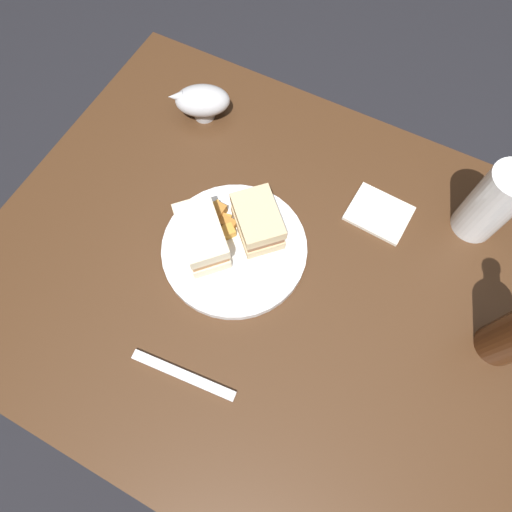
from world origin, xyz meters
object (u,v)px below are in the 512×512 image
pint_glass (490,206)px  fork (183,375)px  plate (234,249)px  sandwich_half_right (202,237)px  napkin (379,213)px  gravy_boat (202,101)px  sandwich_half_left (258,221)px

pint_glass → fork: pint_glass is taller
fork → plate: bearing=92.7°
pint_glass → sandwich_half_right: bearing=-146.8°
plate → napkin: 0.28m
gravy_boat → fork: 0.53m
pint_glass → fork: size_ratio=0.87×
fork → gravy_boat: bearing=111.3°
pint_glass → gravy_boat: 0.57m
fork → sandwich_half_right: bearing=106.0°
sandwich_half_right → pint_glass: 0.50m
plate → fork: bearing=-81.9°
gravy_boat → napkin: 0.42m
plate → gravy_boat: bearing=130.3°
gravy_boat → napkin: (0.41, -0.05, -0.04)m
plate → sandwich_half_right: sandwich_half_right is taller
plate → gravy_boat: gravy_boat is taller
plate → sandwich_half_left: sandwich_half_left is taller
pint_glass → fork: 0.59m
sandwich_half_right → gravy_boat: 0.31m
pint_glass → gravy_boat: (-0.57, -0.01, -0.03)m
sandwich_half_right → gravy_boat: size_ratio=1.01×
sandwich_half_right → sandwich_half_left: bearing=45.2°
gravy_boat → napkin: bearing=-7.3°
plate → gravy_boat: size_ratio=2.00×
plate → sandwich_half_left: size_ratio=2.13×
plate → fork: size_ratio=1.45×
napkin → sandwich_half_right: bearing=-140.1°
sandwich_half_right → napkin: (0.25, 0.21, -0.05)m
sandwich_half_left → fork: sandwich_half_left is taller
sandwich_half_left → fork: (0.01, -0.28, -0.04)m
plate → pint_glass: 0.45m
gravy_boat → fork: gravy_boat is taller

